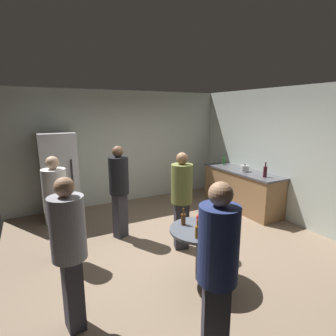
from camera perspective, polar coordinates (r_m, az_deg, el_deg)
ground_plane at (r=4.72m, az=1.00°, el=-16.82°), size 5.20×5.20×0.10m
wall_back at (r=6.61m, az=-9.94°, el=4.31°), size 5.32×0.06×2.70m
wall_side_right at (r=5.93m, az=24.02°, el=2.52°), size 0.06×5.20×2.70m
refrigerator at (r=5.99m, az=-22.17°, el=-1.62°), size 0.70×0.68×1.80m
kitchen_counter at (r=6.44m, az=15.30°, el=-4.34°), size 0.64×2.06×0.90m
kettle at (r=6.19m, az=16.06°, el=-0.08°), size 0.24×0.17×0.18m
wine_bottle_on_counter at (r=5.79m, az=20.01°, el=-0.70°), size 0.08×0.08×0.31m
beer_bottle_on_counter at (r=6.89m, az=11.80°, el=1.45°), size 0.06×0.06×0.23m
foreground_table at (r=3.63m, az=6.84°, el=-14.20°), size 0.80×0.80×0.73m
beer_bottle_amber at (r=3.31m, az=6.29°, el=-13.29°), size 0.06×0.06×0.23m
beer_bottle_brown at (r=3.64m, az=3.29°, el=-10.76°), size 0.06×0.06×0.23m
beer_bottle_green at (r=3.53m, az=10.22°, el=-11.72°), size 0.06×0.06×0.23m
plastic_cup_red at (r=3.71m, az=6.69°, el=-10.85°), size 0.08×0.08×0.11m
person_in_black_shirt at (r=4.73m, az=-10.40°, el=-3.60°), size 0.45×0.45×1.65m
person_in_white_shirt at (r=4.27m, az=-22.82°, el=-6.54°), size 0.43×0.43×1.60m
person_in_navy_shirt at (r=2.39m, az=10.55°, el=-19.39°), size 0.46×0.46×1.70m
person_in_gray_shirt at (r=2.90m, az=-20.35°, el=-14.98°), size 0.38×0.38×1.63m
person_in_olive_shirt at (r=4.29m, az=2.95°, el=-5.53°), size 0.43×0.43×1.60m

